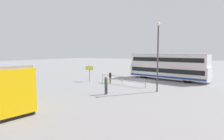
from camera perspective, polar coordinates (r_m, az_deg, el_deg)
ground_plane at (r=28.16m, az=8.00°, el=-3.26°), size 160.00×160.00×0.00m
double_decker_bus at (r=29.96m, az=16.28°, el=0.99°), size 12.09×4.26×3.95m
pedestrian_near_railing at (r=25.74m, az=-0.54°, el=-1.96°), size 0.41×0.41×1.60m
pedestrian_crossing at (r=19.00m, az=-1.79°, el=-4.21°), size 0.36×0.36×1.81m
pedestrian_railing at (r=24.65m, az=3.07°, el=-2.73°), size 6.88×1.02×1.08m
info_sign at (r=27.54m, az=-6.77°, el=-0.05°), size 1.25×0.28×2.30m
street_lamp at (r=20.55m, az=13.57°, el=5.26°), size 0.36×0.36×7.27m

